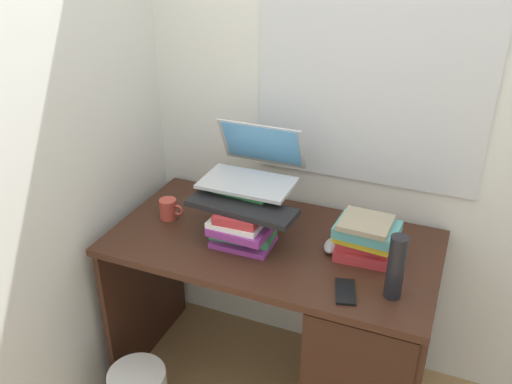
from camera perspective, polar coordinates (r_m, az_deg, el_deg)
ground_plane at (r=2.63m, az=1.53°, el=-19.22°), size 6.00×6.00×0.00m
wall_back at (r=2.25m, az=5.57°, el=11.47°), size 6.00×0.06×2.60m
wall_left at (r=2.24m, az=-15.67°, el=10.56°), size 0.05×6.00×2.60m
desk at (r=2.26m, az=9.21°, el=-14.44°), size 1.27×0.67×0.77m
book_stack_tall at (r=2.18m, az=-0.94°, el=-1.37°), size 0.24×0.21×0.19m
book_stack_keyboard_riser at (r=2.08m, az=-1.47°, el=-3.65°), size 0.24×0.21×0.14m
book_stack_side at (r=2.04m, az=11.37°, el=-4.72°), size 0.23×0.19×0.16m
laptop at (r=2.17m, az=-0.25°, el=2.71°), size 0.36×0.31×0.21m
keyboard at (r=2.04m, az=-1.54°, el=-1.64°), size 0.43×0.17×0.02m
computer_mouse at (r=2.09m, az=7.97°, el=-5.55°), size 0.06×0.10×0.04m
mug at (r=2.29m, az=-9.10°, el=-1.76°), size 0.11×0.07×0.09m
water_bottle at (r=1.84m, az=14.39°, el=-7.63°), size 0.06×0.06×0.23m
cell_phone at (r=1.89m, az=9.31°, el=-10.22°), size 0.10×0.15×0.01m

